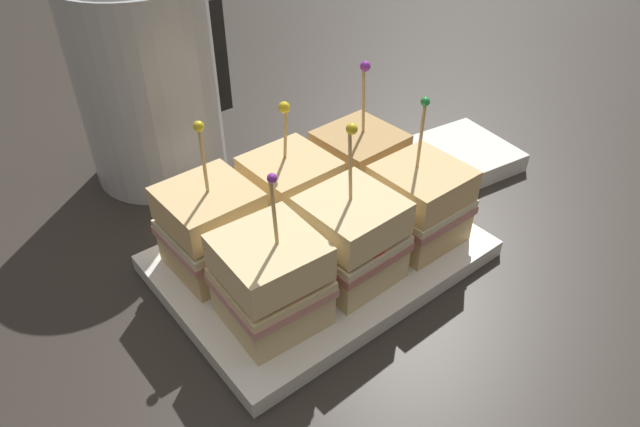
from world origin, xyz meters
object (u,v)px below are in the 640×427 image
at_px(sandwich_front_center, 351,239).
at_px(sandwich_front_right, 420,203).
at_px(kettle_steel, 148,80).
at_px(sandwich_back_left, 211,229).
at_px(serving_platter, 320,255).
at_px(sandwich_front_left, 271,281).
at_px(sandwich_back_center, 288,195).
at_px(sandwich_back_right, 359,166).
at_px(napkin_stack, 462,155).

relative_size(sandwich_front_center, sandwich_front_right, 1.03).
bearing_deg(kettle_steel, sandwich_front_right, -66.53).
height_order(sandwich_front_right, sandwich_back_left, sandwich_back_left).
bearing_deg(sandwich_front_right, kettle_steel, 113.47).
bearing_deg(serving_platter, sandwich_back_left, 152.58).
relative_size(sandwich_front_left, sandwich_front_center, 0.94).
bearing_deg(sandwich_front_left, sandwich_front_right, -0.21).
height_order(serving_platter, sandwich_back_left, sandwich_back_left).
bearing_deg(sandwich_back_left, sandwich_back_center, 0.10).
bearing_deg(sandwich_front_right, sandwich_front_center, -179.90).
bearing_deg(sandwich_front_center, kettle_steel, 97.97).
distance_m(serving_platter, sandwich_back_left, 0.12).
distance_m(sandwich_front_right, sandwich_back_right, 0.09).
bearing_deg(sandwich_back_center, sandwich_front_center, -88.08).
height_order(sandwich_front_center, napkin_stack, sandwich_front_center).
bearing_deg(sandwich_front_left, sandwich_back_left, 92.00).
bearing_deg(kettle_steel, sandwich_back_center, -79.44).
relative_size(kettle_steel, napkin_stack, 2.02).
xyz_separation_m(serving_platter, sandwich_front_right, (0.09, -0.05, 0.05)).
bearing_deg(serving_platter, sandwich_front_center, -89.55).
xyz_separation_m(sandwich_front_left, sandwich_back_right, (0.18, 0.09, -0.00)).
distance_m(sandwich_front_left, sandwich_front_right, 0.19).
bearing_deg(sandwich_front_left, sandwich_back_center, 47.08).
distance_m(sandwich_front_left, sandwich_back_right, 0.20).
height_order(serving_platter, sandwich_front_center, sandwich_front_center).
bearing_deg(napkin_stack, sandwich_front_right, -154.94).
bearing_deg(kettle_steel, napkin_stack, -36.82).
distance_m(serving_platter, sandwich_front_right, 0.12).
distance_m(sandwich_front_left, sandwich_back_center, 0.13).
distance_m(sandwich_front_center, sandwich_back_center, 0.10).
xyz_separation_m(sandwich_front_right, sandwich_back_center, (-0.10, 0.10, 0.00)).
height_order(sandwich_back_left, sandwich_back_right, sandwich_back_right).
xyz_separation_m(serving_platter, sandwich_front_center, (0.00, -0.05, 0.05)).
bearing_deg(napkin_stack, sandwich_back_center, 177.12).
xyz_separation_m(sandwich_front_right, napkin_stack, (0.18, 0.08, -0.05)).
bearing_deg(kettle_steel, serving_platter, -80.74).
bearing_deg(sandwich_front_center, sandwich_back_right, 45.03).
distance_m(sandwich_back_left, sandwich_back_right, 0.19).
height_order(serving_platter, sandwich_back_right, sandwich_back_right).
xyz_separation_m(sandwich_front_left, kettle_steel, (0.05, 0.32, 0.06)).
relative_size(sandwich_front_right, sandwich_back_left, 0.99).
bearing_deg(napkin_stack, kettle_steel, 143.18).
relative_size(sandwich_back_center, kettle_steel, 0.54).
bearing_deg(sandwich_back_left, sandwich_front_center, -45.25).
bearing_deg(serving_platter, sandwich_back_right, 25.96).
height_order(sandwich_front_right, sandwich_back_right, sandwich_back_right).
xyz_separation_m(sandwich_back_right, napkin_stack, (0.18, -0.01, -0.05)).
relative_size(serving_platter, napkin_stack, 2.37).
bearing_deg(sandwich_back_center, sandwich_back_right, -2.81).
bearing_deg(sandwich_back_right, sandwich_front_right, -88.89).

